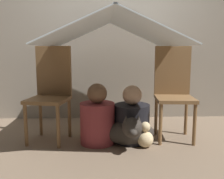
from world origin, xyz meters
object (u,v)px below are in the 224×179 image
object	(u,v)px
chair_right	(174,89)
person_front	(97,119)
chair_left	(51,90)
dog	(130,132)
person_second	(132,119)

from	to	relation	value
chair_right	person_front	world-z (taller)	chair_right
chair_left	chair_right	size ratio (longest dim) A/B	1.00
chair_left	dog	distance (m)	0.96
chair_left	dog	size ratio (longest dim) A/B	2.01
chair_right	dog	world-z (taller)	chair_right
person_second	dog	bearing A→B (deg)	-102.06
person_front	chair_right	bearing A→B (deg)	10.46
chair_left	person_front	bearing A→B (deg)	-5.61
chair_left	dog	bearing A→B (deg)	-6.47
person_front	person_second	xyz separation A→B (m)	(0.37, 0.04, -0.02)
chair_right	person_front	size ratio (longest dim) A/B	1.60
chair_right	chair_left	bearing A→B (deg)	-175.44
chair_left	person_second	bearing A→B (deg)	3.87
person_second	dog	distance (m)	0.18
chair_left	person_second	world-z (taller)	chair_left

